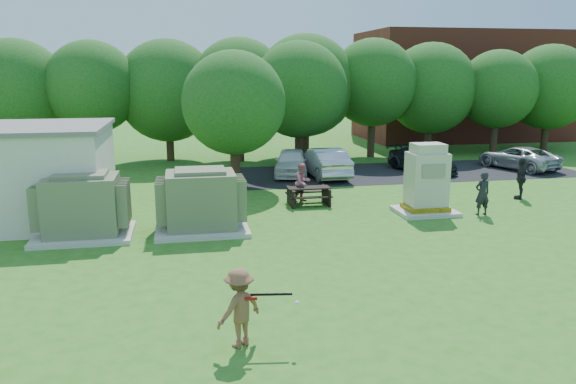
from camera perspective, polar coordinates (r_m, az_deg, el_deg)
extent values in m
plane|color=#2D6619|center=(14.91, 2.92, -8.13)|extent=(120.00, 120.00, 0.00)
cube|color=maroon|center=(45.86, 17.21, 10.27)|extent=(15.00, 8.00, 8.00)
cube|color=#232326|center=(29.44, 9.96, 1.96)|extent=(20.00, 6.00, 0.01)
cube|color=beige|center=(19.03, -19.95, -4.08)|extent=(3.00, 2.40, 0.15)
cube|color=#666E4F|center=(18.79, -20.17, -1.22)|extent=(2.20, 1.80, 1.80)
cube|color=#666E4F|center=(18.60, -20.39, 1.66)|extent=(1.60, 1.30, 0.12)
cube|color=#666E4F|center=(19.04, -23.94, -1.28)|extent=(0.32, 1.50, 1.35)
cube|color=#666E4F|center=(18.62, -16.32, -1.00)|extent=(0.32, 1.50, 1.35)
cube|color=beige|center=(18.78, -8.73, -3.68)|extent=(3.00, 2.40, 0.15)
cube|color=#616B4B|center=(18.54, -8.83, -0.78)|extent=(2.20, 1.80, 1.80)
cube|color=#616B4B|center=(18.35, -8.92, 2.14)|extent=(1.60, 1.30, 0.12)
cube|color=#616B4B|center=(18.54, -12.75, -0.86)|extent=(0.32, 1.50, 1.35)
cube|color=#616B4B|center=(18.61, -4.92, -0.54)|extent=(0.32, 1.50, 1.35)
cube|color=beige|center=(21.41, 13.73, -1.91)|extent=(2.13, 1.74, 0.15)
cube|color=yellow|center=(21.37, 13.75, -1.50)|extent=(1.50, 1.21, 0.17)
cube|color=#BCBA9C|center=(21.15, 13.90, 1.29)|extent=(1.36, 1.07, 1.94)
cube|color=#BCBA9C|center=(20.97, 14.06, 4.34)|extent=(1.11, 0.87, 0.34)
cube|color=gray|center=(20.58, 14.60, 2.05)|extent=(0.87, 0.04, 0.48)
cube|color=black|center=(21.97, 2.11, 0.43)|extent=(1.66, 0.64, 0.06)
cube|color=black|center=(22.51, 1.82, 0.00)|extent=(1.66, 0.23, 0.05)
cube|color=black|center=(21.55, 2.41, -0.56)|extent=(1.66, 0.23, 0.05)
cube|color=black|center=(21.89, 0.28, -0.52)|extent=(0.07, 1.24, 0.68)
cube|color=black|center=(22.21, 3.91, -0.36)|extent=(0.07, 1.24, 0.68)
imported|color=brown|center=(10.92, -4.97, -11.66)|extent=(1.15, 1.03, 1.55)
imported|color=black|center=(21.56, 19.14, -0.15)|extent=(0.62, 0.43, 1.61)
imported|color=#BF6575|center=(22.44, 1.49, 0.96)|extent=(0.97, 0.92, 1.58)
imported|color=black|center=(24.85, 22.59, 1.29)|extent=(0.93, 1.06, 1.72)
imported|color=white|center=(28.12, 0.33, 3.05)|extent=(2.44, 4.22, 1.35)
imported|color=#B8B9BD|center=(27.79, 3.72, 3.04)|extent=(1.74, 4.52, 1.47)
imported|color=black|center=(30.00, 13.43, 3.17)|extent=(2.88, 4.52, 1.22)
imported|color=#B4B4B9|center=(32.47, 22.33, 3.25)|extent=(3.34, 4.79, 1.21)
cylinder|color=black|center=(10.87, -1.83, -10.34)|extent=(0.85, 0.17, 0.06)
cylinder|color=maroon|center=(10.70, -3.74, -10.75)|extent=(0.23, 0.09, 0.06)
sphere|color=white|center=(10.82, 0.90, -11.22)|extent=(0.09, 0.09, 0.09)
cylinder|color=#47301E|center=(34.31, -25.42, 4.42)|extent=(0.44, 0.44, 2.40)
sphere|color=#235B1C|center=(34.09, -25.87, 9.22)|extent=(5.60, 5.60, 5.60)
cylinder|color=#47301E|center=(32.91, -18.94, 5.01)|extent=(0.44, 0.44, 2.80)
sphere|color=#235B1C|center=(32.70, -19.30, 10.05)|extent=(5.00, 5.00, 5.00)
cylinder|color=#47301E|center=(33.41, -11.90, 5.08)|extent=(0.44, 0.44, 2.30)
sphere|color=#235B1C|center=(33.18, -12.12, 10.04)|extent=(5.80, 5.80, 5.80)
cylinder|color=#47301E|center=(32.66, -4.88, 5.49)|extent=(0.44, 0.44, 2.70)
sphere|color=#235B1C|center=(32.44, -4.98, 10.71)|extent=(5.40, 5.40, 5.40)
cylinder|color=#47301E|center=(33.90, 1.78, 5.61)|extent=(0.44, 0.44, 2.50)
sphere|color=#235B1C|center=(33.68, 1.82, 10.77)|extent=(6.00, 6.00, 6.00)
cylinder|color=#47301E|center=(34.59, 8.45, 5.95)|extent=(0.44, 0.44, 2.90)
sphere|color=#235B1C|center=(34.40, 8.61, 10.94)|extent=(5.20, 5.20, 5.20)
cylinder|color=#47301E|center=(36.67, 14.07, 5.68)|extent=(0.44, 0.44, 2.40)
sphere|color=#235B1C|center=(36.47, 14.31, 10.17)|extent=(5.60, 5.60, 5.60)
cylinder|color=#47301E|center=(37.74, 20.20, 5.62)|extent=(0.44, 0.44, 2.60)
sphere|color=#235B1C|center=(37.56, 20.51, 9.77)|extent=(4.80, 4.80, 4.80)
cylinder|color=#47301E|center=(40.43, 24.65, 5.59)|extent=(0.44, 0.44, 2.50)
sphere|color=#235B1C|center=(40.25, 25.02, 9.64)|extent=(5.40, 5.40, 5.40)
cylinder|color=#47301E|center=(25.49, -5.40, 3.22)|extent=(0.44, 0.44, 2.40)
sphere|color=#235B1C|center=(25.21, -5.51, 9.02)|extent=(4.60, 4.60, 4.60)
cylinder|color=#47301E|center=(30.97, 1.11, 5.07)|extent=(0.44, 0.44, 2.60)
sphere|color=#235B1C|center=(30.74, 1.13, 10.37)|extent=(5.20, 5.20, 5.20)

